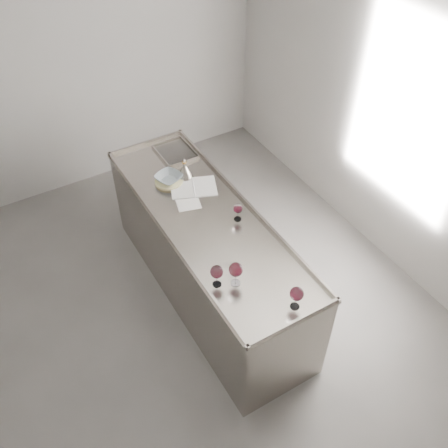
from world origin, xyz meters
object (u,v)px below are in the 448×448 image
wine_glass_middle (236,270)px  wine_glass_small (238,209)px  wine_glass_left (217,272)px  notebook (194,187)px  counter (208,256)px  ceramic_bowl (169,178)px  wine_glass_right (297,294)px  wine_funnel (185,172)px

wine_glass_middle → wine_glass_small: (0.36, 0.56, -0.03)m
wine_glass_left → notebook: 1.09m
counter → ceramic_bowl: ceramic_bowl is taller
wine_glass_left → counter: bearing=66.9°
ceramic_bowl → wine_glass_left: bearing=-99.9°
wine_glass_right → ceramic_bowl: size_ratio=0.86×
counter → wine_glass_right: size_ratio=12.96×
ceramic_bowl → wine_glass_small: bearing=-69.2°
wine_glass_left → wine_funnel: (0.36, 1.19, -0.06)m
counter → wine_glass_middle: bearing=-102.5°
wine_glass_left → wine_glass_middle: (0.12, -0.06, 0.01)m
wine_glass_left → notebook: wine_glass_left is taller
notebook → wine_funnel: bearing=110.3°
wine_glass_middle → wine_glass_small: wine_glass_middle is taller
wine_glass_left → ceramic_bowl: bearing=80.1°
wine_glass_left → wine_glass_right: wine_glass_right is taller
counter → wine_glass_left: size_ratio=13.39×
wine_glass_middle → notebook: (0.24, 1.08, -0.13)m
wine_glass_left → ceramic_bowl: 1.22m
wine_glass_right → ceramic_bowl: (-0.15, 1.64, -0.09)m
wine_glass_right → wine_funnel: 1.63m
notebook → wine_funnel: wine_funnel is taller
wine_funnel → wine_glass_left: bearing=-106.9°
wine_glass_small → wine_glass_left: bearing=-133.8°
wine_glass_left → wine_funnel: 1.24m
wine_glass_left → wine_funnel: size_ratio=0.85×
counter → wine_funnel: size_ratio=11.39×
wine_glass_small → wine_funnel: bearing=99.6°
wine_funnel → wine_glass_right: bearing=-90.1°
notebook → ceramic_bowl: ceramic_bowl is taller
wine_glass_small → notebook: wine_glass_small is taller
wine_glass_small → wine_glass_right: bearing=-97.4°
wine_glass_small → notebook: size_ratio=0.33×
counter → wine_glass_left: (-0.28, -0.65, 0.60)m
wine_glass_middle → wine_glass_small: bearing=57.1°
wine_glass_left → wine_glass_middle: bearing=-25.9°
wine_glass_small → ceramic_bowl: (-0.27, 0.70, -0.06)m
wine_glass_middle → ceramic_bowl: (0.09, 1.26, -0.09)m
wine_glass_right → ceramic_bowl: wine_glass_right is taller
notebook → wine_glass_middle: bearing=-80.5°
counter → ceramic_bowl: size_ratio=11.09×
counter → wine_glass_small: bearing=-36.0°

